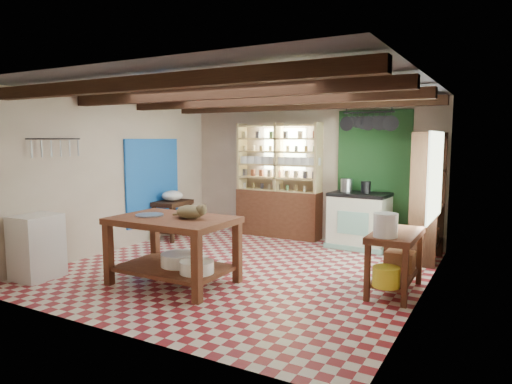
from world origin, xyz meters
The scene contains 30 objects.
floor centered at (0.00, 0.00, -0.01)m, with size 5.00×5.00×0.02m, color maroon.
ceiling centered at (0.00, 0.00, 2.60)m, with size 5.00×5.00×0.02m, color #4C4C51.
wall_back centered at (0.00, 2.50, 1.30)m, with size 5.00×0.04×2.60m, color beige.
wall_front centered at (0.00, -2.50, 1.30)m, with size 5.00×0.04×2.60m, color beige.
wall_left centered at (-2.50, 0.00, 1.30)m, with size 0.04×5.00×2.60m, color beige.
wall_right centered at (2.50, 0.00, 1.30)m, with size 0.04×5.00×2.60m, color beige.
ceiling_beams centered at (0.00, 0.00, 2.48)m, with size 5.00×3.80×0.15m, color #361E12.
blue_wall_patch centered at (-2.47, 0.90, 1.10)m, with size 0.04×1.40×1.60m, color blue.
green_wall_patch centered at (1.25, 2.47, 1.25)m, with size 1.30×0.04×2.30m, color #1C481F.
window_back centered at (-0.50, 2.48, 1.70)m, with size 0.90×0.02×0.80m, color #B6C8B2.
window_right centered at (2.48, 1.00, 1.40)m, with size 0.02×1.30×1.20m, color #B6C8B2.
utensil_rail centered at (-2.44, -1.20, 1.78)m, with size 0.06×0.90×0.28m, color black.
pot_rack centered at (1.25, 2.05, 2.18)m, with size 0.86×0.12×0.36m, color black.
shelving_unit centered at (-0.55, 2.31, 1.10)m, with size 1.70×0.34×2.20m, color #DEC180.
tall_rack centered at (2.28, 1.80, 1.00)m, with size 0.40×0.86×2.00m, color #361E12.
work_table centered at (-0.44, -1.00, 0.44)m, with size 1.56×1.04×0.88m, color brown.
stove centered at (1.11, 2.15, 0.49)m, with size 0.99×0.67×0.97m, color silver.
prep_table centered at (-2.20, 1.13, 0.36)m, with size 0.49×0.72×0.73m, color #361E12.
white_cabinet centered at (-2.22, -1.73, 0.44)m, with size 0.49×0.58×0.88m, color white.
right_counter centered at (2.18, 0.07, 0.38)m, with size 0.53×1.06×0.76m, color brown.
cat centered at (-0.19, -0.95, 0.97)m, with size 0.38×0.29×0.17m, color olive.
steel_tray centered at (-0.79, -1.05, 0.89)m, with size 0.37×0.37×0.02m, color #94959B.
basin_large centered at (-0.39, -0.95, 0.32)m, with size 0.48×0.48×0.17m, color white.
basin_small centered at (0.01, -1.10, 0.31)m, with size 0.43×0.43×0.15m, color white.
kettle_left centered at (0.86, 2.16, 1.09)m, with size 0.20×0.20×0.23m, color #94959B.
kettle_right centered at (1.21, 2.14, 1.07)m, with size 0.16×0.16×0.20m, color black.
enamel_bowl centered at (-2.20, 1.13, 0.83)m, with size 0.40×0.40×0.20m, color white.
white_bucket centered at (2.13, -0.28, 0.90)m, with size 0.28×0.28×0.28m, color white.
wicker_basket centered at (2.18, 0.37, 0.33)m, with size 0.35×0.28×0.25m, color #96603C.
yellow_tub centered at (2.18, -0.38, 0.32)m, with size 0.31×0.31×0.23m, color yellow.
Camera 1 is at (3.36, -5.58, 1.90)m, focal length 32.00 mm.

